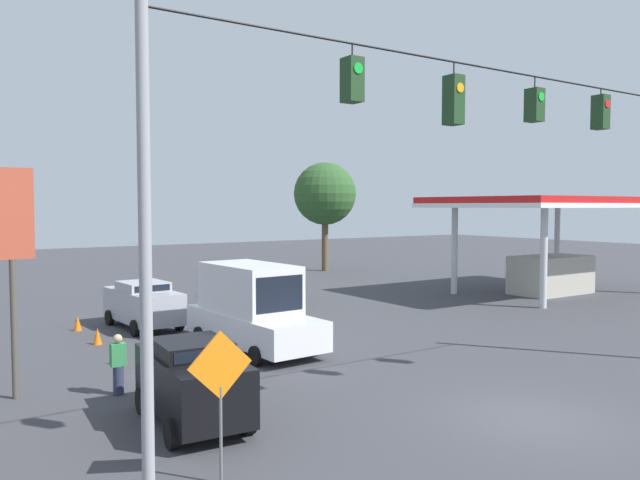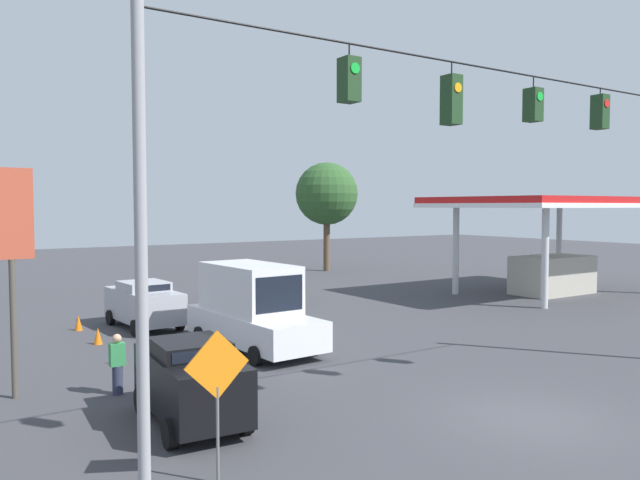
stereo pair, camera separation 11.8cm
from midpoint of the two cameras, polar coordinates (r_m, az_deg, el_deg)
name	(u,v)px [view 2 (the right image)]	position (r m, az deg, el deg)	size (l,w,h in m)	color
ground_plane	(530,419)	(16.34, 18.87, -15.22)	(140.00, 140.00, 0.00)	#3D3D42
overhead_signal_span	(532,179)	(15.59, 19.00, 5.26)	(18.82, 0.38, 8.75)	#939399
sedan_green_oncoming_deep	(257,281)	(33.65, -5.72, -3.79)	(2.18, 4.49, 2.03)	#236038
sedan_black_parked_shoulder	(190,380)	(15.24, -11.54, -12.44)	(2.16, 4.06, 1.98)	black
box_truck_white_withflow_mid	(252,307)	(22.48, -6.10, -6.14)	(2.78, 6.28, 3.03)	silver
sedan_silver_withflow_far	(144,304)	(27.24, -15.67, -5.61)	(2.32, 4.56, 1.94)	#A8AAB2
traffic_cone_nearest	(198,411)	(15.39, -10.90, -15.07)	(0.32, 0.32, 0.62)	orange
traffic_cone_second	(160,377)	(18.43, -14.23, -12.03)	(0.32, 0.32, 0.62)	orange
traffic_cone_third	(119,355)	(21.38, -17.72, -9.97)	(0.32, 0.32, 0.62)	orange
traffic_cone_fourth	(98,336)	(24.64, -19.51, -8.27)	(0.32, 0.32, 0.62)	orange
traffic_cone_fifth	(79,323)	(27.58, -21.10, -7.09)	(0.32, 0.32, 0.62)	orange
gas_station	(553,224)	(38.52, 20.65, 1.42)	(13.77, 8.74, 5.60)	red
work_zone_sign	(217,377)	(11.78, -9.10, -12.23)	(1.27, 0.06, 2.84)	slate
pedestrian	(117,364)	(18.00, -17.86, -10.76)	(0.40, 0.28, 1.65)	#2D334C
tree_horizon_left	(327,194)	(48.89, 0.69, 4.21)	(4.89, 4.89, 8.51)	brown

